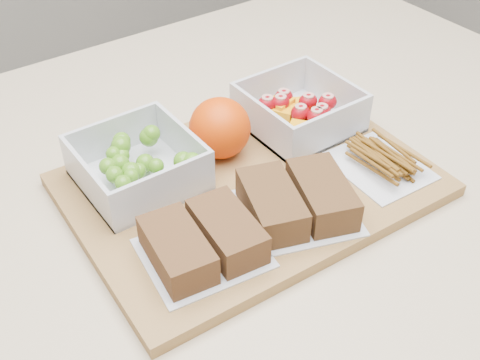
{
  "coord_description": "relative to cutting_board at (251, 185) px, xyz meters",
  "views": [
    {
      "loc": [
        -0.31,
        -0.46,
        1.38
      ],
      "look_at": [
        0.0,
        -0.01,
        0.93
      ],
      "focal_mm": 45.0,
      "sensor_mm": 36.0,
      "label": 1
    }
  ],
  "objects": [
    {
      "name": "sandwich_bag_left",
      "position": [
        -0.11,
        -0.07,
        0.03
      ],
      "size": [
        0.14,
        0.12,
        0.04
      ],
      "color": "silver",
      "rests_on": "cutting_board"
    },
    {
      "name": "pretzel_bag",
      "position": [
        0.14,
        -0.07,
        0.02
      ],
      "size": [
        0.1,
        0.12,
        0.03
      ],
      "color": "silver",
      "rests_on": "cutting_board"
    },
    {
      "name": "fruit_container",
      "position": [
        0.12,
        0.06,
        0.03
      ],
      "size": [
        0.13,
        0.13,
        0.06
      ],
      "color": "silver",
      "rests_on": "cutting_board"
    },
    {
      "name": "cutting_board",
      "position": [
        0.0,
        0.0,
        0.0
      ],
      "size": [
        0.43,
        0.32,
        0.02
      ],
      "primitive_type": "cube",
      "rotation": [
        0.0,
        0.0,
        -0.04
      ],
      "color": "#9E7541",
      "rests_on": "counter"
    },
    {
      "name": "orange",
      "position": [
        0.0,
        0.07,
        0.05
      ],
      "size": [
        0.08,
        0.08,
        0.08
      ],
      "primitive_type": "sphere",
      "color": "#EB4405",
      "rests_on": "cutting_board"
    },
    {
      "name": "grape_container",
      "position": [
        -0.11,
        0.08,
        0.03
      ],
      "size": [
        0.13,
        0.13,
        0.06
      ],
      "color": "silver",
      "rests_on": "cutting_board"
    },
    {
      "name": "sandwich_bag_center",
      "position": [
        0.01,
        -0.08,
        0.03
      ],
      "size": [
        0.16,
        0.15,
        0.04
      ],
      "color": "silver",
      "rests_on": "cutting_board"
    }
  ]
}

